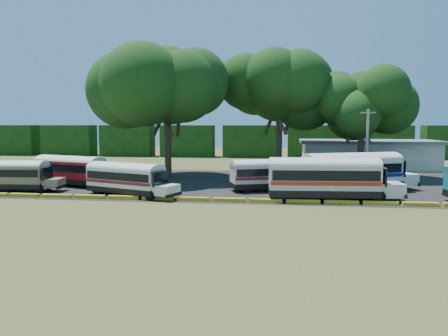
# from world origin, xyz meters

# --- Properties ---
(ground) EXTENTS (160.00, 160.00, 0.00)m
(ground) POSITION_xyz_m (0.00, 0.00, 0.00)
(ground) COLOR #424F1A
(ground) RESTS_ON ground
(asphalt_strip) EXTENTS (64.00, 24.00, 0.02)m
(asphalt_strip) POSITION_xyz_m (1.00, 12.00, 0.01)
(asphalt_strip) COLOR black
(asphalt_strip) RESTS_ON ground
(curb) EXTENTS (53.70, 0.45, 0.30)m
(curb) POSITION_xyz_m (-0.00, 1.00, 0.15)
(curb) COLOR gold
(curb) RESTS_ON ground
(terminal_building) EXTENTS (19.00, 9.00, 4.00)m
(terminal_building) POSITION_xyz_m (18.00, 30.00, 2.03)
(terminal_building) COLOR silver
(terminal_building) RESTS_ON ground
(treeline_backdrop) EXTENTS (130.00, 4.00, 6.00)m
(treeline_backdrop) POSITION_xyz_m (0.00, 48.00, 3.00)
(treeline_backdrop) COLOR black
(treeline_backdrop) RESTS_ON ground
(bus_beige) EXTENTS (9.06, 2.85, 2.93)m
(bus_beige) POSITION_xyz_m (-19.65, 3.77, 1.68)
(bus_beige) COLOR black
(bus_beige) RESTS_ON ground
(bus_red) EXTENTS (9.67, 5.15, 3.10)m
(bus_red) POSITION_xyz_m (-15.48, 7.87, 1.78)
(bus_red) COLOR black
(bus_red) RESTS_ON ground
(bus_cream_west) EXTENTS (9.14, 5.33, 2.95)m
(bus_cream_west) POSITION_xyz_m (-7.78, 2.74, 1.67)
(bus_cream_west) COLOR black
(bus_cream_west) RESTS_ON ground
(bus_cream_east) EXTENTS (9.41, 5.19, 3.02)m
(bus_cream_east) POSITION_xyz_m (4.93, 7.40, 1.71)
(bus_cream_east) COLOR black
(bus_cream_east) RESTS_ON ground
(bus_white_red) EXTENTS (11.07, 3.37, 3.59)m
(bus_white_red) POSITION_xyz_m (9.44, 2.58, 2.03)
(bus_white_red) COLOR black
(bus_white_red) RESTS_ON ground
(bus_white_blue) EXTENTS (11.39, 6.80, 3.68)m
(bus_white_blue) POSITION_xyz_m (12.50, 7.75, 2.08)
(bus_white_blue) COLOR black
(bus_white_blue) RESTS_ON ground
(tree_west) EXTENTS (12.19, 12.19, 15.32)m
(tree_west) POSITION_xyz_m (-7.53, 16.09, 10.82)
(tree_west) COLOR #3A2C1D
(tree_west) RESTS_ON ground
(tree_center) EXTENTS (12.40, 12.40, 15.66)m
(tree_center) POSITION_xyz_m (5.45, 22.03, 11.07)
(tree_center) COLOR #3A2C1D
(tree_center) RESTS_ON ground
(tree_east) EXTENTS (9.39, 9.39, 12.64)m
(tree_east) POSITION_xyz_m (15.42, 20.92, 9.14)
(tree_east) COLOR #3A2C1D
(tree_east) RESTS_ON ground
(utility_pole) EXTENTS (1.60, 0.30, 7.93)m
(utility_pole) POSITION_xyz_m (14.94, 14.67, 4.08)
(utility_pole) COLOR gray
(utility_pole) RESTS_ON ground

